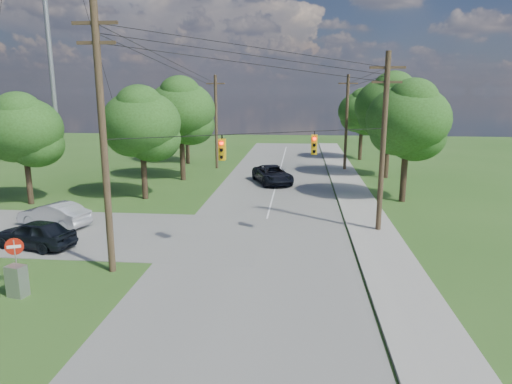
# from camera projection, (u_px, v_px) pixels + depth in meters

# --- Properties ---
(ground) EXTENTS (140.00, 140.00, 0.00)m
(ground) POSITION_uv_depth(u_px,v_px,m) (207.00, 278.00, 20.70)
(ground) COLOR #2D551C
(ground) RESTS_ON ground
(main_road) EXTENTS (10.00, 100.00, 0.03)m
(main_road) POSITION_uv_depth(u_px,v_px,m) (260.00, 243.00, 25.36)
(main_road) COLOR gray
(main_road) RESTS_ON ground
(sidewalk_east) EXTENTS (2.60, 100.00, 0.12)m
(sidewalk_east) POSITION_uv_depth(u_px,v_px,m) (383.00, 246.00, 24.72)
(sidewalk_east) COLOR #98968F
(sidewalk_east) RESTS_ON ground
(pole_sw) EXTENTS (2.00, 0.32, 12.00)m
(pole_sw) POSITION_uv_depth(u_px,v_px,m) (103.00, 139.00, 20.17)
(pole_sw) COLOR #4D3B28
(pole_sw) RESTS_ON ground
(pole_ne) EXTENTS (2.00, 0.32, 10.50)m
(pole_ne) POSITION_uv_depth(u_px,v_px,m) (383.00, 141.00, 26.45)
(pole_ne) COLOR #4D3B28
(pole_ne) RESTS_ON ground
(pole_north_e) EXTENTS (2.00, 0.32, 10.00)m
(pole_north_e) POSITION_uv_depth(u_px,v_px,m) (346.00, 122.00, 47.91)
(pole_north_e) COLOR #4D3B28
(pole_north_e) RESTS_ON ground
(pole_north_w) EXTENTS (2.00, 0.32, 10.00)m
(pole_north_w) POSITION_uv_depth(u_px,v_px,m) (216.00, 121.00, 49.22)
(pole_north_w) COLOR #4D3B28
(pole_north_w) RESTS_ON ground
(power_lines) EXTENTS (13.93, 29.62, 4.93)m
(power_lines) POSITION_uv_depth(u_px,v_px,m) (262.00, 78.00, 29.80)
(power_lines) COLOR black
(power_lines) RESTS_ON ground
(traffic_signals) EXTENTS (4.91, 3.27, 1.05)m
(traffic_signals) POSITION_uv_depth(u_px,v_px,m) (270.00, 147.00, 23.57)
(traffic_signals) COLOR #EBB20D
(traffic_signals) RESTS_ON ground
(tree_w_near) EXTENTS (6.00, 6.00, 8.40)m
(tree_w_near) POSITION_uv_depth(u_px,v_px,m) (141.00, 123.00, 34.75)
(tree_w_near) COLOR #423221
(tree_w_near) RESTS_ON ground
(tree_w_mid) EXTENTS (6.40, 6.40, 9.22)m
(tree_w_mid) POSITION_uv_depth(u_px,v_px,m) (181.00, 110.00, 42.29)
(tree_w_mid) COLOR #423221
(tree_w_mid) RESTS_ON ground
(tree_w_far) EXTENTS (6.00, 6.00, 8.73)m
(tree_w_far) POSITION_uv_depth(u_px,v_px,m) (186.00, 110.00, 52.27)
(tree_w_far) COLOR #423221
(tree_w_far) RESTS_ON ground
(tree_e_near) EXTENTS (6.20, 6.20, 8.81)m
(tree_e_near) POSITION_uv_depth(u_px,v_px,m) (408.00, 119.00, 33.77)
(tree_e_near) COLOR #423221
(tree_e_near) RESTS_ON ground
(tree_e_mid) EXTENTS (6.60, 6.60, 9.64)m
(tree_e_mid) POSITION_uv_depth(u_px,v_px,m) (390.00, 106.00, 43.30)
(tree_e_mid) COLOR #423221
(tree_e_mid) RESTS_ON ground
(tree_e_far) EXTENTS (5.80, 5.80, 8.32)m
(tree_e_far) POSITION_uv_depth(u_px,v_px,m) (362.00, 111.00, 55.27)
(tree_e_far) COLOR #423221
(tree_e_far) RESTS_ON ground
(tree_cross_n) EXTENTS (5.60, 5.60, 7.91)m
(tree_cross_n) POSITION_uv_depth(u_px,v_px,m) (23.00, 129.00, 33.15)
(tree_cross_n) COLOR #423221
(tree_cross_n) RESTS_ON ground
(car_cross_dark) EXTENTS (4.79, 2.78, 1.53)m
(car_cross_dark) POSITION_uv_depth(u_px,v_px,m) (35.00, 234.00, 24.52)
(car_cross_dark) COLOR black
(car_cross_dark) RESTS_ON cross_road
(car_cross_silver) EXTENTS (4.89, 2.84, 1.52)m
(car_cross_silver) POSITION_uv_depth(u_px,v_px,m) (54.00, 215.00, 28.33)
(car_cross_silver) COLOR silver
(car_cross_silver) RESTS_ON cross_road
(car_main_north) EXTENTS (4.51, 6.37, 1.61)m
(car_main_north) POSITION_uv_depth(u_px,v_px,m) (273.00, 175.00, 41.75)
(car_main_north) COLOR black
(car_main_north) RESTS_ON main_road
(control_cabinet) EXTENTS (0.83, 0.68, 1.33)m
(control_cabinet) POSITION_uv_depth(u_px,v_px,m) (17.00, 281.00, 18.73)
(control_cabinet) COLOR #94989A
(control_cabinet) RESTS_ON ground
(do_not_enter_sign) EXTENTS (0.71, 0.32, 2.26)m
(do_not_enter_sign) POSITION_uv_depth(u_px,v_px,m) (15.00, 252.00, 19.28)
(do_not_enter_sign) COLOR #94989A
(do_not_enter_sign) RESTS_ON ground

